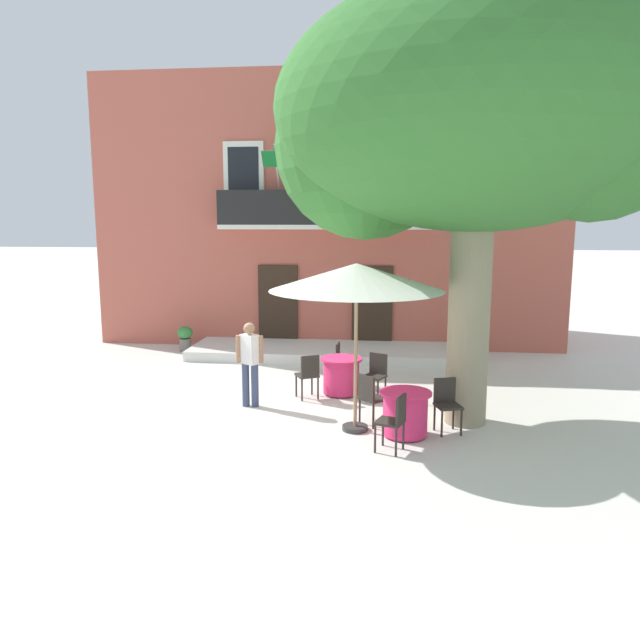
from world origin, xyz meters
The scene contains 16 objects.
ground_plane centered at (0.00, 0.00, 0.00)m, with size 120.00×120.00×0.00m, color silver.
building_facade centered at (0.60, 6.99, 3.75)m, with size 13.00×5.09×7.50m.
entrance_step_platform centered at (0.60, 3.97, 0.12)m, with size 6.76×2.06×0.25m, color silver.
plane_tree centered at (3.64, -0.91, 5.20)m, with size 6.85×6.02×7.35m.
cafe_table_near_tree centered at (2.66, -1.79, 0.39)m, with size 0.86×0.86×0.76m.
cafe_chair_near_tree_0 centered at (2.48, -2.52, 0.53)m, with size 0.51×0.51×0.91m.
cafe_chair_near_tree_1 centered at (3.36, -1.50, 0.53)m, with size 0.50×0.50×0.91m.
cafe_chair_near_tree_2 centered at (2.07, -1.32, 0.53)m, with size 0.57×0.57×0.91m.
cafe_table_middle centered at (1.42, 0.54, 0.39)m, with size 0.86×0.86×0.76m.
cafe_chair_middle_0 centered at (0.79, 0.11, 0.53)m, with size 0.54×0.54×0.91m.
cafe_chair_middle_1 centered at (2.13, 0.29, 0.53)m, with size 0.53×0.53×0.91m.
cafe_chair_middle_2 centered at (1.38, 1.29, 0.53)m, with size 0.42×0.42×0.91m.
cafe_umbrella centered at (1.83, -1.61, 2.61)m, with size 2.90×2.90×2.85m.
ground_planter_left centered at (-3.13, 4.19, 0.38)m, with size 0.41×0.41×0.68m.
ground_planter_right centered at (4.33, 4.03, 0.39)m, with size 0.43×0.43×0.70m.
pedestrian_near_entrance centered at (-0.25, -0.49, 0.92)m, with size 0.53×0.37×1.63m.
Camera 1 is at (2.37, -11.66, 3.59)m, focal length 34.52 mm.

